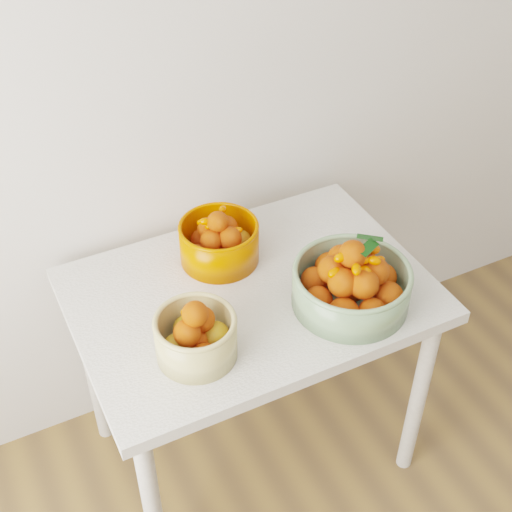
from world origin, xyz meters
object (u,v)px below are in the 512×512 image
object	(u,v)px
bowl_green	(351,283)
bowl_cream	(196,336)
table	(251,314)
bowl_orange	(219,241)

from	to	relation	value
bowl_green	bowl_cream	bearing A→B (deg)	178.37
table	bowl_green	bearing A→B (deg)	-37.17
table	bowl_orange	xyz separation A→B (m)	(-0.02, 0.16, 0.16)
bowl_orange	bowl_cream	bearing A→B (deg)	-123.20
bowl_cream	bowl_orange	world-z (taller)	bowl_cream
table	bowl_orange	world-z (taller)	bowl_orange
table	bowl_green	world-z (taller)	bowl_green
bowl_cream	bowl_orange	size ratio (longest dim) A/B	0.93
table	bowl_cream	bearing A→B (deg)	-146.06
bowl_cream	bowl_green	bearing A→B (deg)	-1.63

